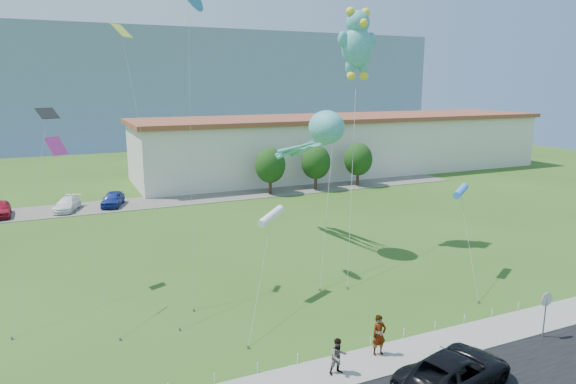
{
  "coord_description": "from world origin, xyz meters",
  "views": [
    {
      "loc": [
        -12.28,
        -20.93,
        12.76
      ],
      "look_at": [
        0.66,
        8.0,
        6.04
      ],
      "focal_mm": 32.0,
      "sensor_mm": 36.0,
      "label": 1
    }
  ],
  "objects_px": {
    "pedestrian_left": "(379,335)",
    "octopus_kite": "(317,137)",
    "parked_car_red": "(0,209)",
    "teddy_bear_kite": "(357,42)",
    "parked_car_blue": "(113,199)",
    "warehouse": "(346,144)",
    "pedestrian_right": "(338,356)",
    "suv": "(454,371)",
    "parked_car_white": "(67,204)",
    "stop_sign": "(546,304)"
  },
  "relations": [
    {
      "from": "stop_sign",
      "to": "parked_car_blue",
      "type": "relative_size",
      "value": 0.56
    },
    {
      "from": "warehouse",
      "to": "parked_car_blue",
      "type": "distance_m",
      "value": 34.97
    },
    {
      "from": "warehouse",
      "to": "pedestrian_left",
      "type": "distance_m",
      "value": 52.79
    },
    {
      "from": "warehouse",
      "to": "suv",
      "type": "xyz_separation_m",
      "value": [
        -23.84,
        -49.89,
        -3.27
      ]
    },
    {
      "from": "warehouse",
      "to": "pedestrian_right",
      "type": "bearing_deg",
      "value": -120.63
    },
    {
      "from": "suv",
      "to": "octopus_kite",
      "type": "relative_size",
      "value": 0.41
    },
    {
      "from": "suv",
      "to": "pedestrian_left",
      "type": "xyz_separation_m",
      "value": [
        -1.37,
        3.61,
        0.24
      ]
    },
    {
      "from": "parked_car_white",
      "to": "parked_car_blue",
      "type": "height_order",
      "value": "parked_car_blue"
    },
    {
      "from": "parked_car_blue",
      "to": "suv",
      "type": "bearing_deg",
      "value": -57.64
    },
    {
      "from": "suv",
      "to": "octopus_kite",
      "type": "xyz_separation_m",
      "value": [
        3.6,
        19.8,
        7.91
      ]
    },
    {
      "from": "warehouse",
      "to": "parked_car_red",
      "type": "bearing_deg",
      "value": -168.19
    },
    {
      "from": "pedestrian_left",
      "to": "parked_car_red",
      "type": "xyz_separation_m",
      "value": [
        -18.87,
        37.07,
        -0.27
      ]
    },
    {
      "from": "stop_sign",
      "to": "pedestrian_left",
      "type": "xyz_separation_m",
      "value": [
        -8.71,
        1.92,
        -0.78
      ]
    },
    {
      "from": "parked_car_white",
      "to": "stop_sign",
      "type": "bearing_deg",
      "value": -42.31
    },
    {
      "from": "pedestrian_left",
      "to": "parked_car_blue",
      "type": "distance_m",
      "value": 38.16
    },
    {
      "from": "stop_sign",
      "to": "pedestrian_right",
      "type": "distance_m",
      "value": 11.41
    },
    {
      "from": "suv",
      "to": "teddy_bear_kite",
      "type": "xyz_separation_m",
      "value": [
        6.99,
        19.9,
        15.0
      ]
    },
    {
      "from": "parked_car_red",
      "to": "parked_car_white",
      "type": "height_order",
      "value": "parked_car_red"
    },
    {
      "from": "octopus_kite",
      "to": "warehouse",
      "type": "bearing_deg",
      "value": 56.06
    },
    {
      "from": "parked_car_red",
      "to": "teddy_bear_kite",
      "type": "relative_size",
      "value": 0.24
    },
    {
      "from": "stop_sign",
      "to": "suv",
      "type": "relative_size",
      "value": 0.44
    },
    {
      "from": "pedestrian_left",
      "to": "parked_car_blue",
      "type": "xyz_separation_m",
      "value": [
        -8.41,
        37.23,
        -0.27
      ]
    },
    {
      "from": "warehouse",
      "to": "teddy_bear_kite",
      "type": "xyz_separation_m",
      "value": [
        -16.85,
        -29.99,
        11.72
      ]
    },
    {
      "from": "stop_sign",
      "to": "octopus_kite",
      "type": "distance_m",
      "value": 19.74
    },
    {
      "from": "warehouse",
      "to": "parked_car_red",
      "type": "xyz_separation_m",
      "value": [
        -44.08,
        -9.22,
        -3.31
      ]
    },
    {
      "from": "stop_sign",
      "to": "parked_car_blue",
      "type": "distance_m",
      "value": 42.74
    },
    {
      "from": "teddy_bear_kite",
      "to": "parked_car_blue",
      "type": "bearing_deg",
      "value": 128.69
    },
    {
      "from": "parked_car_white",
      "to": "octopus_kite",
      "type": "bearing_deg",
      "value": -30.7
    },
    {
      "from": "warehouse",
      "to": "pedestrian_right",
      "type": "xyz_separation_m",
      "value": [
        -27.8,
        -46.96,
        -3.19
      ]
    },
    {
      "from": "pedestrian_left",
      "to": "octopus_kite",
      "type": "height_order",
      "value": "octopus_kite"
    },
    {
      "from": "parked_car_white",
      "to": "octopus_kite",
      "type": "distance_m",
      "value": 28.56
    },
    {
      "from": "stop_sign",
      "to": "parked_car_white",
      "type": "relative_size",
      "value": 0.55
    },
    {
      "from": "warehouse",
      "to": "pedestrian_left",
      "type": "bearing_deg",
      "value": -118.58
    },
    {
      "from": "stop_sign",
      "to": "parked_car_red",
      "type": "relative_size",
      "value": 0.57
    },
    {
      "from": "warehouse",
      "to": "pedestrian_left",
      "type": "relative_size",
      "value": 30.89
    },
    {
      "from": "warehouse",
      "to": "parked_car_blue",
      "type": "bearing_deg",
      "value": -164.92
    },
    {
      "from": "octopus_kite",
      "to": "parked_car_blue",
      "type": "bearing_deg",
      "value": 122.46
    },
    {
      "from": "parked_car_white",
      "to": "octopus_kite",
      "type": "xyz_separation_m",
      "value": [
        17.85,
        -20.8,
        8.05
      ]
    },
    {
      "from": "parked_car_white",
      "to": "octopus_kite",
      "type": "height_order",
      "value": "octopus_kite"
    },
    {
      "from": "parked_car_white",
      "to": "parked_car_blue",
      "type": "bearing_deg",
      "value": 21.59
    },
    {
      "from": "suv",
      "to": "pedestrian_left",
      "type": "distance_m",
      "value": 3.86
    },
    {
      "from": "parked_car_red",
      "to": "parked_car_white",
      "type": "xyz_separation_m",
      "value": [
        5.99,
        -0.07,
        -0.1
      ]
    },
    {
      "from": "suv",
      "to": "pedestrian_right",
      "type": "height_order",
      "value": "pedestrian_right"
    },
    {
      "from": "suv",
      "to": "warehouse",
      "type": "bearing_deg",
      "value": -39.01
    },
    {
      "from": "warehouse",
      "to": "pedestrian_left",
      "type": "height_order",
      "value": "warehouse"
    },
    {
      "from": "stop_sign",
      "to": "octopus_kite",
      "type": "relative_size",
      "value": 0.18
    },
    {
      "from": "pedestrian_right",
      "to": "teddy_bear_kite",
      "type": "xyz_separation_m",
      "value": [
        10.95,
        16.97,
        14.91
      ]
    },
    {
      "from": "warehouse",
      "to": "parked_car_red",
      "type": "height_order",
      "value": "warehouse"
    },
    {
      "from": "warehouse",
      "to": "suv",
      "type": "bearing_deg",
      "value": -115.54
    },
    {
      "from": "teddy_bear_kite",
      "to": "octopus_kite",
      "type": "bearing_deg",
      "value": -178.36
    }
  ]
}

